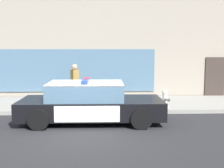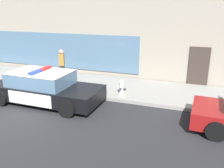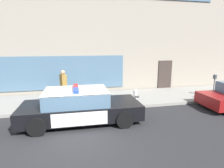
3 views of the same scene
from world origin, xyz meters
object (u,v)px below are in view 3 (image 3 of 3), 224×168
at_px(pedestrian_on_sidewalk, 63,85).
at_px(parking_meter, 214,82).
at_px(fire_hydrant, 135,96).
at_px(police_cruiser, 80,106).

relative_size(pedestrian_on_sidewalk, parking_meter, 1.28).
height_order(fire_hydrant, parking_meter, parking_meter).
distance_m(police_cruiser, pedestrian_on_sidewalk, 2.82).
xyz_separation_m(police_cruiser, pedestrian_on_sidewalk, (-0.76, 2.70, 0.33)).
bearing_deg(parking_meter, fire_hydrant, -179.78).
relative_size(fire_hydrant, parking_meter, 0.54).
xyz_separation_m(pedestrian_on_sidewalk, parking_meter, (8.55, -1.09, 0.07)).
distance_m(fire_hydrant, pedestrian_on_sidewalk, 3.93).
bearing_deg(police_cruiser, pedestrian_on_sidewalk, 106.24).
bearing_deg(parking_meter, pedestrian_on_sidewalk, 172.73).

